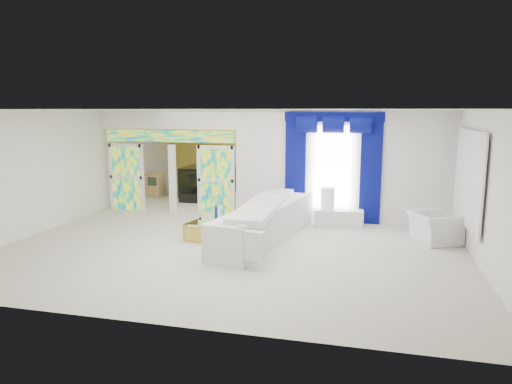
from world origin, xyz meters
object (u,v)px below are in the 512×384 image
(coffee_table, at_px, (214,226))
(grand_piano, at_px, (209,180))
(console_table, at_px, (339,218))
(armchair, at_px, (434,228))
(white_sofa, at_px, (265,224))

(coffee_table, height_order, grand_piano, grand_piano)
(coffee_table, bearing_deg, console_table, 28.11)
(armchair, bearing_deg, grand_piano, 33.36)
(console_table, distance_m, grand_piano, 6.11)
(coffee_table, distance_m, grand_piano, 5.59)
(console_table, distance_m, armchair, 2.48)
(console_table, bearing_deg, coffee_table, -151.89)
(white_sofa, bearing_deg, coffee_table, 178.39)
(console_table, bearing_deg, white_sofa, -130.07)
(white_sofa, xyz_separation_m, grand_piano, (-3.32, 5.52, 0.11))
(armchair, xyz_separation_m, grand_piano, (-7.11, 4.74, 0.17))
(coffee_table, relative_size, console_table, 1.46)
(console_table, relative_size, armchair, 1.18)
(white_sofa, relative_size, armchair, 3.94)
(grand_piano, bearing_deg, armchair, -33.94)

